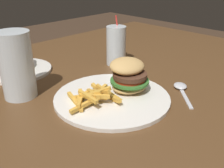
# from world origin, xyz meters

# --- Properties ---
(dining_table) EXTENTS (1.47, 1.01, 0.74)m
(dining_table) POSITION_xyz_m (0.00, 0.00, 0.65)
(dining_table) COLOR brown
(dining_table) RESTS_ON ground_plane
(meal_plate_near) EXTENTS (0.31, 0.31, 0.10)m
(meal_plate_near) POSITION_xyz_m (-0.08, -0.13, 0.76)
(meal_plate_near) COLOR white
(meal_plate_near) RESTS_ON dining_table
(beer_glass) EXTENTS (0.09, 0.09, 0.18)m
(beer_glass) POSITION_xyz_m (-0.26, 0.06, 0.82)
(beer_glass) COLOR silver
(beer_glass) RESTS_ON dining_table
(juice_glass) EXTENTS (0.07, 0.07, 0.17)m
(juice_glass) POSITION_xyz_m (0.10, 0.05, 0.80)
(juice_glass) COLOR silver
(juice_glass) RESTS_ON dining_table
(spoon) EXTENTS (0.12, 0.12, 0.01)m
(spoon) POSITION_xyz_m (0.09, -0.23, 0.74)
(spoon) COLOR silver
(spoon) RESTS_ON dining_table
(meal_plate_far) EXTENTS (0.22, 0.22, 0.10)m
(meal_plate_far) POSITION_xyz_m (-0.18, 0.24, 0.77)
(meal_plate_far) COLOR white
(meal_plate_far) RESTS_ON dining_table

